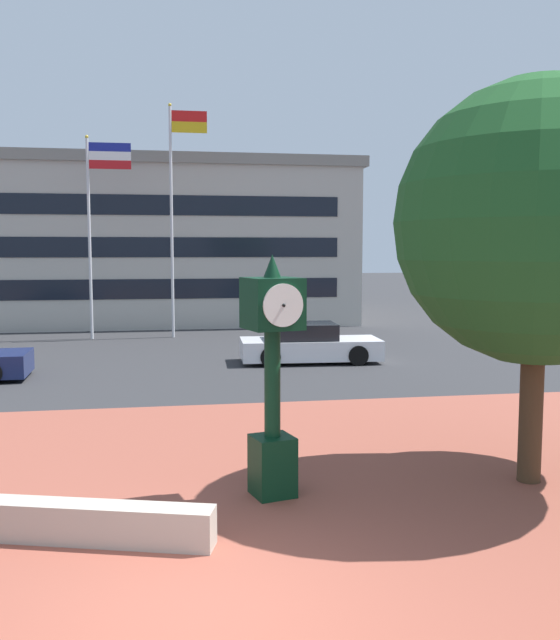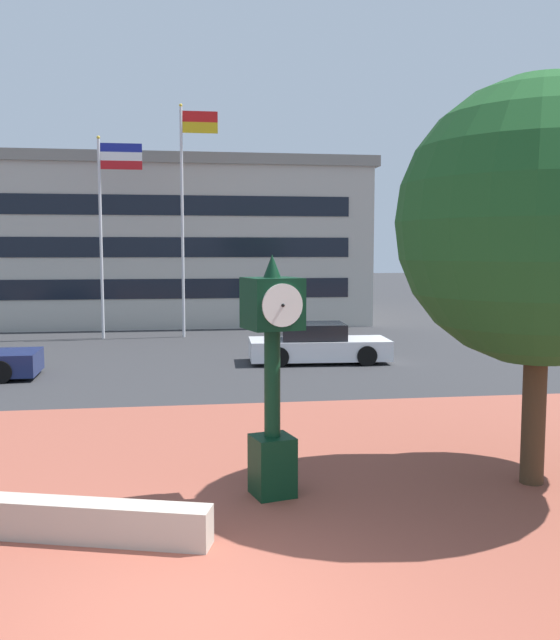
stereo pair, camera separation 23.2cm
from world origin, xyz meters
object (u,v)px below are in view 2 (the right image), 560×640
Objects in this scene: car_street_far at (317,345)px; flagpole_primary at (106,217)px; civic_building at (118,243)px; plaza_tree at (550,229)px; flagpole_secondary at (186,204)px; street_clock at (272,369)px.

car_street_far is 11.25m from flagpole_primary.
flagpole_primary is (-7.33, 7.30, 4.42)m from car_street_far.
car_street_far is at bearing -65.83° from civic_building.
plaza_tree is at bearing 8.91° from car_street_far.
civic_building reaches higher than plaza_tree.
flagpole_secondary reaches higher than car_street_far.
street_clock is at bearing -86.97° from flagpole_secondary.
civic_building is (-4.60, 29.22, 2.11)m from street_clock.
civic_building is at bearing 84.78° from street_clock.
plaza_tree reaches higher than street_clock.
car_street_far is 0.18× the size of civic_building.
flagpole_primary is at bearing 180.00° from flagpole_secondary.
plaza_tree is 0.76× the size of flagpole_primary.
flagpole_secondary reaches higher than street_clock.
flagpole_primary is 3.26m from flagpole_secondary.
flagpole_secondary is (3.21, 0.00, 0.56)m from flagpole_primary.
plaza_tree is 30.46m from civic_building.
street_clock is 4.80m from plaza_tree.
flagpole_secondary is at bearing 0.00° from flagpole_primary.
car_street_far is 0.48× the size of flagpole_secondary.
civic_building is (-0.36, 9.84, -0.96)m from flagpole_primary.
plaza_tree is (4.34, 0.10, 2.05)m from street_clock.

